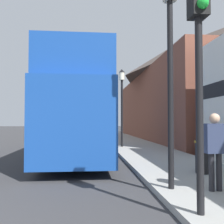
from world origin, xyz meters
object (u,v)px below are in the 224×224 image
at_px(traffic_signal, 199,32).
at_px(litter_bin, 203,156).
at_px(parked_car_ahead_of_bus, 92,134).
at_px(lamp_post_second, 122,93).
at_px(tour_bus, 78,116).
at_px(lamp_post_nearest, 170,38).
at_px(pedestrian_second, 215,144).

relative_size(traffic_signal, litter_bin, 4.27).
distance_m(parked_car_ahead_of_bus, litter_bin, 13.30).
bearing_deg(lamp_post_second, litter_bin, -81.28).
bearing_deg(tour_bus, traffic_signal, -75.14).
xyz_separation_m(tour_bus, lamp_post_nearest, (2.27, -6.75, 1.61)).
bearing_deg(pedestrian_second, traffic_signal, -124.42).
distance_m(traffic_signal, litter_bin, 4.34).
bearing_deg(lamp_post_nearest, tour_bus, 108.55).
xyz_separation_m(parked_car_ahead_of_bus, lamp_post_nearest, (1.44, -14.57, 2.87)).
xyz_separation_m(traffic_signal, lamp_post_second, (0.27, 11.44, 0.26)).
bearing_deg(lamp_post_nearest, parked_car_ahead_of_bus, 95.64).
xyz_separation_m(parked_car_ahead_of_bus, litter_bin, (2.92, -12.97, 0.00)).
bearing_deg(lamp_post_nearest, pedestrian_second, -18.20).
relative_size(tour_bus, litter_bin, 10.97).
distance_m(parked_car_ahead_of_bus, pedestrian_second, 15.05).
bearing_deg(traffic_signal, lamp_post_second, 88.65).
bearing_deg(pedestrian_second, lamp_post_second, 93.74).
bearing_deg(tour_bus, litter_bin, -53.94).
xyz_separation_m(traffic_signal, litter_bin, (1.53, 3.24, -2.45)).
bearing_deg(parked_car_ahead_of_bus, pedestrian_second, -81.75).
height_order(tour_bus, pedestrian_second, tour_bus).
bearing_deg(lamp_post_nearest, lamp_post_second, 88.72).
relative_size(pedestrian_second, traffic_signal, 0.41).
relative_size(traffic_signal, lamp_post_second, 0.87).
height_order(tour_bus, lamp_post_second, lamp_post_second).
bearing_deg(litter_bin, traffic_signal, -115.24).
height_order(parked_car_ahead_of_bus, traffic_signal, traffic_signal).
height_order(traffic_signal, lamp_post_nearest, lamp_post_nearest).
xyz_separation_m(tour_bus, lamp_post_second, (2.49, 3.05, 1.46)).
bearing_deg(parked_car_ahead_of_bus, litter_bin, -77.94).
height_order(tour_bus, traffic_signal, tour_bus).
distance_m(tour_bus, lamp_post_second, 4.19).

